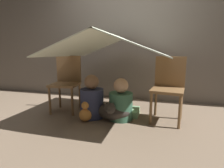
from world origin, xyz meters
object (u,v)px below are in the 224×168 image
Objects in this scene: chair_left at (67,80)px; dog at (113,111)px; person_front at (92,100)px; chair_right at (168,85)px; person_second at (121,103)px.

chair_left reaches higher than dog.
dog is (0.33, -0.06, -0.12)m from person_front.
chair_right is 0.70m from person_second.
chair_left is at bearing 159.29° from person_front.
person_second is 1.27× the size of dog.
chair_left is 0.95m from dog.
chair_left reaches higher than person_front.
chair_right is at bearing 19.18° from dog.
chair_right reaches higher than person_second.
chair_right is at bearing 14.42° from person_second.
dog is (0.85, -0.25, -0.36)m from chair_left.
person_second is at bearing 4.42° from person_front.
chair_right is 1.49× the size of person_second.
chair_left is 1.49× the size of person_second.
person_second is 0.16m from dog.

